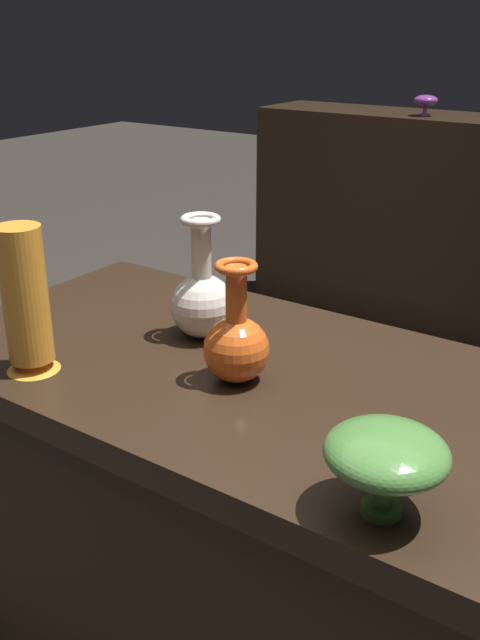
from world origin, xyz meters
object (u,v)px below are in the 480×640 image
Objects in this scene: vase_centerpiece at (236,342)px; shelf_vase_left at (426,101)px; vase_tall_behind at (26,303)px; vase_left_accent at (386,455)px; vase_right_accent at (202,298)px.

shelf_vase_left is at bearing 103.87° from vase_centerpiece.
shelf_vase_left is (-0.22, 2.36, 0.13)m from vase_tall_behind.
vase_tall_behind is at bearing -84.59° from shelf_vase_left.
vase_tall_behind is 0.67m from vase_left_accent.
vase_right_accent is (-0.52, 0.31, -0.01)m from vase_left_accent.
vase_tall_behind is 2.37m from shelf_vase_left.
vase_centerpiece is 0.40m from vase_left_accent.
vase_left_accent is (0.35, -0.19, 0.01)m from vase_centerpiece.
vase_centerpiece is 0.81× the size of vase_tall_behind.
vase_centerpiece is 2.26m from shelf_vase_left.
vase_left_accent is 2.54m from shelf_vase_left.
vase_tall_behind is at bearing 178.41° from vase_left_accent.
vase_tall_behind is 2.53× the size of shelf_vase_left.
vase_right_accent is at bearing 149.34° from vase_left_accent.
vase_centerpiece is at bearing 151.77° from vase_left_accent.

